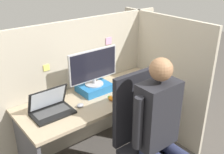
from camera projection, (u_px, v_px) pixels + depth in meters
cubicle_panel_back at (81, 85)px, 2.84m from camera, size 2.12×0.05×1.43m
cubicle_panel_right at (161, 77)px, 3.03m from camera, size 0.04×1.26×1.43m
desk at (100, 110)px, 2.66m from camera, size 1.62×0.63×0.73m
paper_box at (94, 88)px, 2.67m from camera, size 0.31×0.26×0.08m
monitor at (93, 67)px, 2.57m from camera, size 0.55×0.19×0.36m
laptop at (51, 108)px, 2.28m from camera, size 0.35×0.24×0.24m
mouse at (80, 105)px, 2.38m from camera, size 0.07×0.05×0.03m
stapler at (150, 74)px, 3.00m from camera, size 0.04×0.15×0.05m
carrot_toy at (113, 99)px, 2.47m from camera, size 0.05×0.12×0.05m
office_chair at (145, 137)px, 2.26m from camera, size 0.52×0.56×1.11m
person at (161, 126)px, 2.07m from camera, size 0.48×0.41×1.32m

